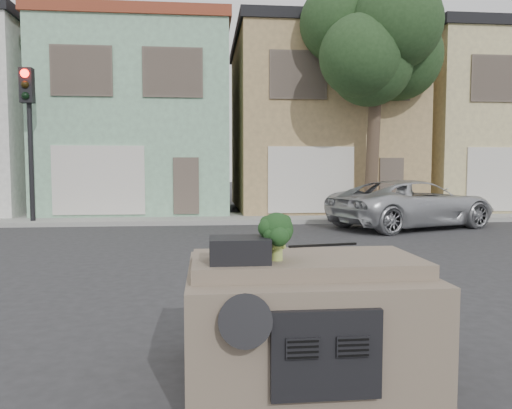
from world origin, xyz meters
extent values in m
plane|color=#303033|center=(0.00, 0.00, 0.00)|extent=(120.00, 120.00, 0.00)
cube|color=gray|center=(0.00, 10.50, 0.07)|extent=(40.00, 3.00, 0.15)
cube|color=#87B896|center=(-3.50, 14.50, 3.77)|extent=(7.20, 8.20, 7.55)
cube|color=tan|center=(4.00, 14.50, 3.77)|extent=(7.20, 8.20, 7.55)
cube|color=#CCBB84|center=(11.50, 14.50, 3.77)|extent=(7.20, 8.20, 7.55)
imported|color=silver|center=(5.62, 7.73, 0.00)|extent=(5.95, 4.24, 1.50)
cube|color=black|center=(-6.50, 9.50, 2.55)|extent=(0.40, 0.40, 5.10)
cube|color=#233D1E|center=(5.00, 9.80, 4.25)|extent=(4.40, 4.00, 8.50)
cube|color=#716251|center=(0.00, -3.00, 0.56)|extent=(2.00, 1.80, 1.12)
cube|color=black|center=(-0.58, -3.35, 1.22)|extent=(0.48, 0.38, 0.20)
cube|color=black|center=(0.28, -2.62, 1.13)|extent=(0.69, 0.15, 0.02)
cube|color=black|center=(-0.27, -3.30, 1.32)|extent=(0.43, 0.43, 0.40)
camera|label=1|loc=(-0.84, -7.31, 1.88)|focal=35.00mm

